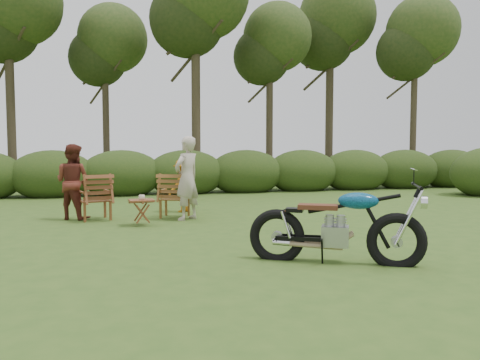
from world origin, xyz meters
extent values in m
plane|color=#314F1A|center=(0.00, 0.00, 0.00)|extent=(80.00, 80.00, 0.00)
cylinder|color=#32281B|center=(-5.50, 11.10, 3.60)|extent=(0.28, 0.28, 7.20)
sphere|color=#253E17|center=(-5.50, 11.10, 5.84)|extent=(2.88, 2.88, 2.88)
cylinder|color=#32281B|center=(-2.50, 12.20, 3.15)|extent=(0.24, 0.24, 6.30)
sphere|color=#253E17|center=(-2.50, 12.20, 5.11)|extent=(2.52, 2.52, 2.52)
cylinder|color=#32281B|center=(0.50, 10.00, 3.83)|extent=(0.30, 0.30, 7.65)
sphere|color=#253E17|center=(0.50, 10.00, 6.21)|extent=(3.06, 3.06, 3.06)
cylinder|color=#32281B|center=(3.50, 11.10, 3.24)|extent=(0.26, 0.26, 6.48)
sphere|color=#253E17|center=(3.50, 11.10, 5.26)|extent=(2.59, 2.59, 2.59)
cylinder|color=#32281B|center=(6.50, 12.20, 3.96)|extent=(0.32, 0.32, 7.92)
sphere|color=#253E17|center=(6.50, 12.20, 6.42)|extent=(3.17, 3.17, 3.17)
cylinder|color=#32281B|center=(9.00, 10.00, 3.42)|extent=(0.24, 0.24, 6.84)
sphere|color=#253E17|center=(9.00, 10.00, 5.55)|extent=(2.74, 2.74, 2.74)
ellipsoid|color=#223A15|center=(-4.00, 9.00, 0.63)|extent=(2.52, 1.68, 1.51)
ellipsoid|color=#223A15|center=(-2.00, 9.00, 0.63)|extent=(2.52, 1.68, 1.51)
ellipsoid|color=#223A15|center=(0.00, 9.00, 0.63)|extent=(2.52, 1.68, 1.51)
ellipsoid|color=#223A15|center=(2.00, 9.00, 0.63)|extent=(2.52, 1.68, 1.51)
ellipsoid|color=#223A15|center=(4.00, 9.00, 0.63)|extent=(2.52, 1.68, 1.51)
ellipsoid|color=#223A15|center=(6.00, 9.00, 0.63)|extent=(2.52, 1.68, 1.51)
ellipsoid|color=#223A15|center=(8.00, 9.00, 0.63)|extent=(2.52, 1.68, 1.51)
ellipsoid|color=#223A15|center=(10.00, 9.00, 0.63)|extent=(2.52, 1.68, 1.51)
imported|color=#F1DEC7|center=(-1.70, 2.98, 0.54)|extent=(0.15, 0.15, 0.09)
imported|color=#BBAA9A|center=(-0.78, 3.48, 0.00)|extent=(0.73, 0.70, 1.69)
imported|color=#5C241A|center=(-3.01, 4.15, 0.00)|extent=(0.94, 0.89, 1.53)
imported|color=#B96A11|center=(-0.69, 4.64, 0.00)|extent=(0.90, 0.79, 1.21)
camera|label=1|loc=(-2.14, -5.88, 1.47)|focal=35.00mm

